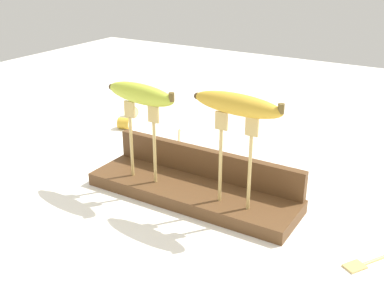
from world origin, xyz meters
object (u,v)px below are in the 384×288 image
Objects in this scene: banana_raised_right at (237,104)px; banana_chunk_near at (125,123)px; fork_stand_right at (235,153)px; fork_fallen_far at (371,260)px; fork_fallen_near at (179,144)px; banana_chunk_far at (132,111)px; banana_raised_left at (140,94)px; fork_stand_left at (142,135)px.

banana_raised_right is 4.33× the size of banana_chunk_near.
fork_stand_right reaches higher than fork_fallen_far.
fork_fallen_near is 3.35× the size of banana_chunk_far.
banana_chunk_far is at bearing 131.21° from banana_raised_left.
banana_chunk_far is at bearing 117.59° from banana_chunk_near.
banana_raised_right is 3.84× the size of banana_chunk_far.
fork_stand_right reaches higher than fork_fallen_near.
fork_fallen_near is 1.18× the size of fork_fallen_far.
fork_fallen_far is 0.93m from banana_chunk_far.
banana_chunk_near is (-0.51, 0.29, -0.22)m from banana_raised_right.
banana_raised_right reaches higher than fork_fallen_near.
banana_raised_right is (0.22, -0.00, 0.01)m from banana_raised_left.
fork_stand_left is 0.94× the size of banana_raised_left.
banana_chunk_far reaches higher than fork_fallen_near.
fork_stand_left reaches higher than fork_fallen_far.
banana_raised_left reaches higher than banana_chunk_far.
banana_raised_left reaches higher than fork_stand_right.
fork_stand_left is 1.23× the size of fork_fallen_far.
fork_fallen_near is (-0.30, 0.26, -0.14)m from fork_stand_right.
fork_fallen_far is (0.58, -0.27, 0.00)m from fork_fallen_near.
banana_chunk_near is (-0.21, 0.02, 0.01)m from fork_fallen_near.
fork_stand_left is at bearing -48.78° from banana_chunk_far.
fork_fallen_far is at bearing -1.81° from fork_stand_right.
fork_fallen_near is at bearing -6.65° from banana_chunk_near.
fork_fallen_far is at bearing -25.22° from fork_fallen_near.
fork_fallen_near is (-0.08, 0.26, -0.13)m from fork_stand_left.
fork_stand_right is 0.70m from banana_chunk_far.
banana_raised_right reaches higher than banana_chunk_far.
banana_raised_left is at bearing 173.26° from fork_stand_left.
banana_raised_left is at bearing -44.95° from banana_chunk_near.
banana_chunk_far is (-0.57, 0.39, -0.22)m from banana_raised_right.
fork_stand_right is at bearing -0.00° from banana_raised_left.
fork_stand_left is 0.52m from fork_fallen_far.
fork_stand_right is 0.31m from fork_fallen_far.
fork_stand_right is (0.22, 0.00, 0.01)m from fork_stand_left.
fork_stand_right reaches higher than banana_chunk_far.
fork_fallen_far is (0.28, -0.01, -0.24)m from banana_raised_right.
fork_stand_left is at bearing 180.00° from fork_stand_right.
banana_raised_left is at bearing 180.00° from banana_raised_right.
fork_fallen_near is 0.29m from banana_chunk_far.
banana_raised_right reaches higher than fork_fallen_far.
banana_raised_right is 0.63m from banana_chunk_near.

